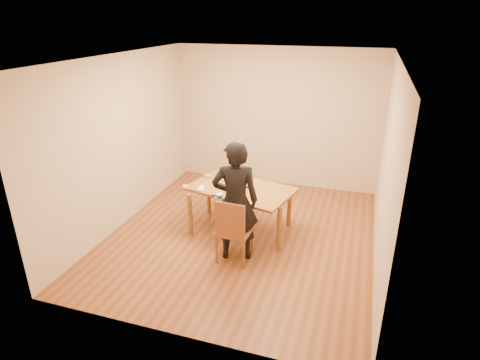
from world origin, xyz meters
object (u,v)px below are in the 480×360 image
(dining_chair, at_px, (234,230))
(cake, at_px, (243,182))
(cake_plate, at_px, (243,185))
(dining_table, at_px, (241,189))
(person, at_px, (235,202))

(dining_chair, distance_m, cake, 0.96)
(cake_plate, bearing_deg, cake, 0.00)
(dining_table, relative_size, person, 0.90)
(dining_table, height_order, cake_plate, cake_plate)
(dining_chair, bearing_deg, cake_plate, 101.69)
(dining_chair, relative_size, cake, 2.27)
(dining_chair, relative_size, person, 0.27)
(dining_table, bearing_deg, person, -64.21)
(dining_chair, relative_size, cake_plate, 1.78)
(dining_chair, height_order, cake_plate, cake_plate)
(cake_plate, xyz_separation_m, person, (0.14, -0.84, 0.11))
(cake, xyz_separation_m, person, (0.14, -0.84, 0.07))
(dining_table, xyz_separation_m, person, (0.15, -0.73, 0.14))
(cake, distance_m, person, 0.86)
(dining_chair, height_order, person, person)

